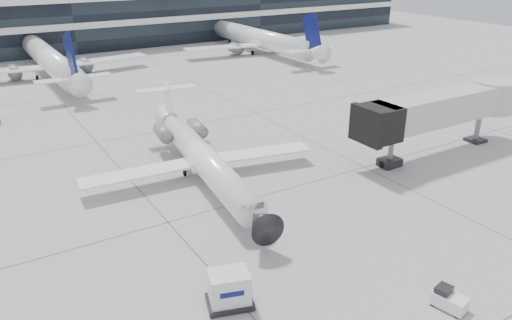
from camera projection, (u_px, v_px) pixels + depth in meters
ground at (277, 192)px, 42.68m from camera, size 220.00×220.00×0.00m
terminal at (62, 23)px, 105.19m from camera, size 170.00×22.00×10.00m
bg_jet_center at (52, 76)px, 82.06m from camera, size 32.00×40.00×9.60m
bg_jet_right at (258, 52)px, 101.30m from camera, size 32.00×40.00×9.60m
regional_jet at (201, 156)px, 44.57m from camera, size 21.43×26.74×6.18m
jet_bridge at (447, 107)px, 49.44m from camera, size 20.11×4.47×6.48m
baggage_tug at (449, 299)px, 28.67m from camera, size 1.53×2.12×1.22m
cargo_uld at (229, 289)px, 28.66m from camera, size 3.10×2.64×2.15m
traffic_cone at (163, 169)px, 46.40m from camera, size 0.47×0.47×0.54m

